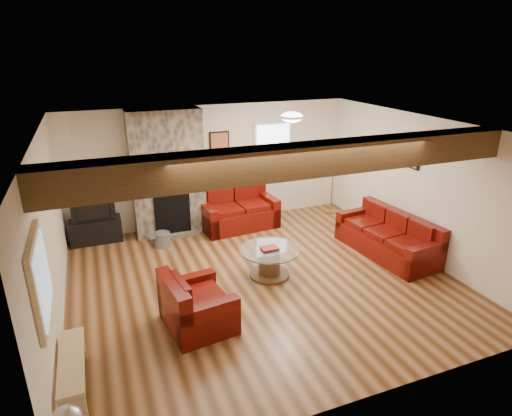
{
  "coord_description": "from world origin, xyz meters",
  "views": [
    {
      "loc": [
        -2.33,
        -5.69,
        3.58
      ],
      "look_at": [
        0.05,
        0.4,
        1.11
      ],
      "focal_mm": 30.0,
      "sensor_mm": 36.0,
      "label": 1
    }
  ],
  "objects_px": {
    "loveseat": "(238,208)",
    "coffee_table": "(269,262)",
    "television": "(93,208)",
    "sofa_three": "(387,235)",
    "armchair_red": "(198,301)",
    "tv_cabinet": "(96,231)",
    "floor_lamp": "(334,159)"
  },
  "relations": [
    {
      "from": "loveseat",
      "to": "coffee_table",
      "type": "distance_m",
      "value": 2.16
    },
    {
      "from": "coffee_table",
      "to": "television",
      "type": "xyz_separation_m",
      "value": [
        -2.62,
        2.45,
        0.46
      ]
    },
    {
      "from": "television",
      "to": "coffee_table",
      "type": "bearing_deg",
      "value": -43.06
    },
    {
      "from": "sofa_three",
      "to": "armchair_red",
      "type": "xyz_separation_m",
      "value": [
        -3.74,
        -0.87,
        0.0
      ]
    },
    {
      "from": "television",
      "to": "sofa_three",
      "type": "bearing_deg",
      "value": -26.67
    },
    {
      "from": "tv_cabinet",
      "to": "television",
      "type": "bearing_deg",
      "value": 0.0
    },
    {
      "from": "loveseat",
      "to": "television",
      "type": "xyz_separation_m",
      "value": [
        -2.82,
        0.3,
        0.29
      ]
    },
    {
      "from": "armchair_red",
      "to": "television",
      "type": "bearing_deg",
      "value": 11.83
    },
    {
      "from": "tv_cabinet",
      "to": "floor_lamp",
      "type": "xyz_separation_m",
      "value": [
        5.09,
        -0.27,
        1.02
      ]
    },
    {
      "from": "loveseat",
      "to": "armchair_red",
      "type": "height_order",
      "value": "loveseat"
    },
    {
      "from": "armchair_red",
      "to": "coffee_table",
      "type": "bearing_deg",
      "value": -65.68
    },
    {
      "from": "sofa_three",
      "to": "floor_lamp",
      "type": "bearing_deg",
      "value": 170.16
    },
    {
      "from": "sofa_three",
      "to": "armchair_red",
      "type": "height_order",
      "value": "armchair_red"
    },
    {
      "from": "loveseat",
      "to": "tv_cabinet",
      "type": "bearing_deg",
      "value": 169.25
    },
    {
      "from": "armchair_red",
      "to": "floor_lamp",
      "type": "xyz_separation_m",
      "value": [
        3.91,
        3.08,
        0.88
      ]
    },
    {
      "from": "floor_lamp",
      "to": "television",
      "type": "bearing_deg",
      "value": 177.0
    },
    {
      "from": "loveseat",
      "to": "floor_lamp",
      "type": "relative_size",
      "value": 1.06
    },
    {
      "from": "armchair_red",
      "to": "television",
      "type": "xyz_separation_m",
      "value": [
        -1.19,
        3.34,
        0.32
      ]
    },
    {
      "from": "floor_lamp",
      "to": "armchair_red",
      "type": "bearing_deg",
      "value": -141.77
    },
    {
      "from": "coffee_table",
      "to": "tv_cabinet",
      "type": "bearing_deg",
      "value": 136.94
    },
    {
      "from": "tv_cabinet",
      "to": "sofa_three",
      "type": "bearing_deg",
      "value": -26.67
    },
    {
      "from": "sofa_three",
      "to": "coffee_table",
      "type": "relative_size",
      "value": 1.98
    },
    {
      "from": "armchair_red",
      "to": "television",
      "type": "distance_m",
      "value": 3.56
    },
    {
      "from": "armchair_red",
      "to": "coffee_table",
      "type": "distance_m",
      "value": 1.7
    },
    {
      "from": "sofa_three",
      "to": "loveseat",
      "type": "xyz_separation_m",
      "value": [
        -2.11,
        2.18,
        0.03
      ]
    },
    {
      "from": "loveseat",
      "to": "coffee_table",
      "type": "relative_size",
      "value": 1.57
    },
    {
      "from": "coffee_table",
      "to": "television",
      "type": "height_order",
      "value": "television"
    },
    {
      "from": "loveseat",
      "to": "armchair_red",
      "type": "xyz_separation_m",
      "value": [
        -1.64,
        -3.04,
        -0.03
      ]
    },
    {
      "from": "sofa_three",
      "to": "tv_cabinet",
      "type": "bearing_deg",
      "value": -122.34
    },
    {
      "from": "sofa_three",
      "to": "armchair_red",
      "type": "distance_m",
      "value": 3.84
    },
    {
      "from": "coffee_table",
      "to": "tv_cabinet",
      "type": "distance_m",
      "value": 3.58
    },
    {
      "from": "sofa_three",
      "to": "coffee_table",
      "type": "height_order",
      "value": "sofa_three"
    }
  ]
}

